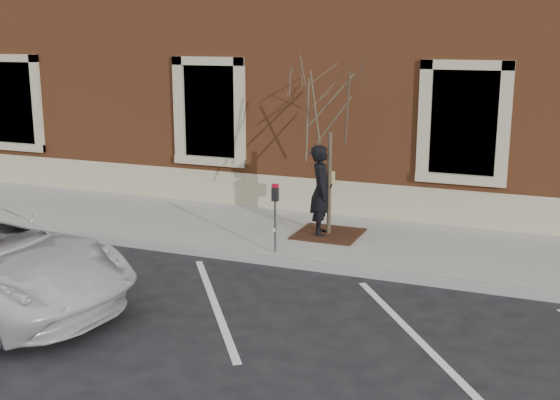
% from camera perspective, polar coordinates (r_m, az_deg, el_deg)
% --- Properties ---
extents(ground, '(120.00, 120.00, 0.00)m').
position_cam_1_polar(ground, '(13.27, -0.97, -5.18)').
color(ground, '#28282B').
rests_on(ground, ground).
extents(sidewalk_near, '(40.00, 3.50, 0.15)m').
position_cam_1_polar(sidewalk_near, '(14.81, 1.67, -2.92)').
color(sidewalk_near, beige).
rests_on(sidewalk_near, ground).
extents(curb_near, '(40.00, 0.12, 0.15)m').
position_cam_1_polar(curb_near, '(13.21, -1.06, -4.93)').
color(curb_near, '#9E9E99').
rests_on(curb_near, ground).
extents(parking_stripes, '(28.00, 4.40, 0.01)m').
position_cam_1_polar(parking_stripes, '(11.40, -5.33, -8.38)').
color(parking_stripes, silver).
rests_on(parking_stripes, ground).
extents(building_civic, '(40.00, 8.62, 8.00)m').
position_cam_1_polar(building_civic, '(19.95, 7.89, 12.55)').
color(building_civic, brown).
rests_on(building_civic, ground).
extents(man, '(0.63, 0.79, 1.88)m').
position_cam_1_polar(man, '(14.39, 3.37, 0.76)').
color(man, black).
rests_on(man, sidewalk_near).
extents(parking_meter, '(0.12, 0.09, 1.33)m').
position_cam_1_polar(parking_meter, '(13.19, -0.40, -0.43)').
color(parking_meter, '#595B60').
rests_on(parking_meter, sidewalk_near).
extents(tree_grate, '(1.30, 1.30, 0.03)m').
position_cam_1_polar(tree_grate, '(14.64, 3.96, -2.76)').
color(tree_grate, '#452016').
rests_on(tree_grate, sidewalk_near).
extents(sapling, '(2.34, 2.34, 3.89)m').
position_cam_1_polar(sapling, '(14.14, 4.14, 7.84)').
color(sapling, '#4D402F').
rests_on(sapling, sidewalk_near).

